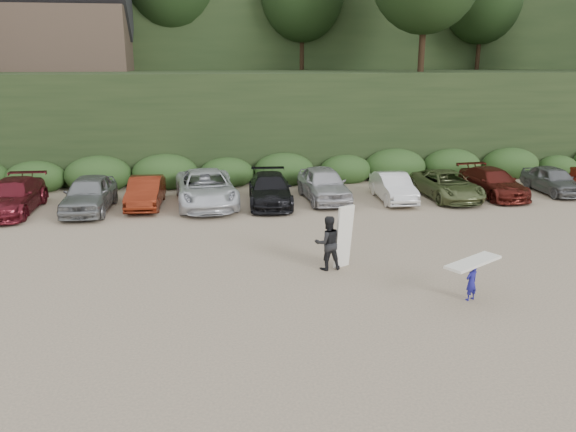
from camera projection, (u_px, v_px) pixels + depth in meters
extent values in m
plane|color=tan|center=(313.00, 280.00, 17.83)|extent=(120.00, 120.00, 0.00)
cube|color=black|center=(254.00, 117.00, 37.98)|extent=(80.00, 14.00, 6.00)
cube|color=black|center=(237.00, 45.00, 53.78)|extent=(90.00, 30.00, 16.00)
cube|color=#2B491E|center=(256.00, 173.00, 31.41)|extent=(46.20, 2.00, 1.20)
cube|color=brown|center=(68.00, 39.00, 36.90)|extent=(8.00, 6.00, 4.00)
imported|color=maroon|center=(12.00, 197.00, 25.45)|extent=(2.17, 5.19, 1.50)
imported|color=gray|center=(89.00, 194.00, 25.70)|extent=(2.11, 4.88, 1.64)
imported|color=maroon|center=(146.00, 192.00, 26.53)|extent=(1.61, 4.28, 1.40)
imported|color=silver|center=(206.00, 188.00, 26.79)|extent=(3.17, 6.09, 1.64)
imported|color=black|center=(270.00, 190.00, 26.97)|extent=(2.31, 5.06, 1.44)
imported|color=#BBBBC0|center=(324.00, 184.00, 27.70)|extent=(2.21, 4.93, 1.65)
imported|color=silver|center=(393.00, 187.00, 27.65)|extent=(1.55, 4.16, 1.36)
imported|color=#5B673C|center=(447.00, 185.00, 28.11)|extent=(2.50, 5.00, 1.36)
imported|color=#561913|center=(493.00, 183.00, 28.59)|extent=(2.27, 4.89, 1.38)
imported|color=slate|center=(553.00, 180.00, 29.23)|extent=(1.67, 4.10, 1.39)
imported|color=navy|center=(471.00, 282.00, 16.23)|extent=(0.48, 0.40, 1.11)
cube|color=white|center=(473.00, 262.00, 16.06)|extent=(2.03, 1.52, 0.08)
imported|color=black|center=(328.00, 243.00, 18.53)|extent=(0.96, 0.79, 1.84)
cube|color=white|center=(344.00, 237.00, 18.61)|extent=(0.68, 0.55, 2.17)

